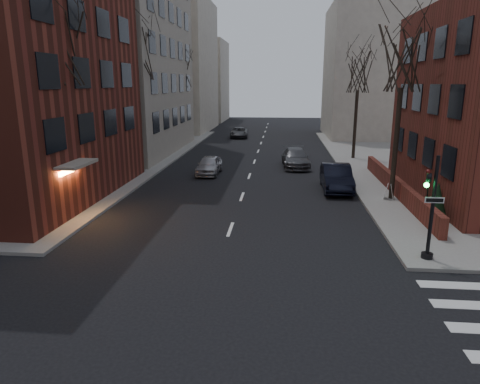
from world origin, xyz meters
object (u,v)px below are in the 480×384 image
Objects in this scene: tree_right_a at (404,58)px; car_lane_silver at (209,165)px; tree_left_a at (55,46)px; parked_sedan at (336,177)px; streetlamp_far at (190,105)px; tree_right_b at (359,72)px; sandwich_board at (389,191)px; car_lane_far at (239,132)px; car_lane_gray at (295,158)px; traffic_signal at (430,214)px; evergreen_shrub at (437,202)px; streetlamp_near at (129,120)px; tree_left_b at (136,53)px; tree_left_c at (179,70)px.

tree_right_a is 15.37m from car_lane_silver.
parked_sedan is (14.67, 6.26, -7.64)m from tree_left_a.
streetlamp_far reaches higher than parked_sedan.
tree_right_b reaches higher than sandwich_board.
tree_right_b is 20.31m from car_lane_far.
car_lane_silver is 7.44m from car_lane_gray.
car_lane_silver is (-11.88, -7.59, -6.90)m from tree_right_b.
tree_right_b is at bearing 33.39° from car_lane_silver.
parked_sedan is 3.65m from sandwich_board.
sandwich_board is (-0.18, -14.14, -6.99)m from tree_right_b.
tree_right_b reaches higher than traffic_signal.
parked_sedan is (14.07, -21.74, -3.41)m from streetlamp_far.
car_lane_far is (5.76, 32.97, -7.84)m from tree_left_a.
tree_left_a is 5.27× the size of evergreen_shrub.
streetlamp_far is at bearing 88.77° from tree_left_a.
traffic_signal is at bearing -63.94° from streetlamp_far.
tree_right_a is 7.44m from sandwich_board.
traffic_signal is at bearing -38.87° from streetlamp_near.
tree_right_b is (0.00, 14.00, -0.44)m from tree_right_a.
car_lane_far is (-10.97, 37.97, -1.28)m from traffic_signal.
tree_right_a is at bearing -13.24° from streetlamp_near.
tree_left_b reaches higher than car_lane_silver.
streetlamp_far is at bearing 149.53° from tree_right_b.
streetlamp_far reaches higher than sandwich_board.
tree_right_b reaches higher than car_lane_far.
tree_right_a is 1.55× the size of streetlamp_far.
evergreen_shrub reaches higher than car_lane_far.
tree_left_b reaches higher than tree_left_a.
car_lane_silver is at bearing -155.66° from car_lane_gray.
car_lane_far reaches higher than sandwich_board.
tree_right_b is (0.86, 23.01, 5.68)m from traffic_signal.
streetlamp_near is at bearing -90.00° from streetlamp_far.
streetlamp_near reaches higher than parked_sedan.
tree_left_b is 14.03m from tree_left_c.
traffic_signal reaches higher than car_lane_far.
tree_right_a reaches higher than streetlamp_near.
tree_left_a reaches higher than tree_right_a.
sandwich_board is (16.82, -24.14, -3.64)m from streetlamp_far.
parked_sedan is at bearing -104.00° from tree_right_b.
tree_left_c is 28.17m from tree_right_a.
tree_right_b is at bearing 104.61° from sandwich_board.
traffic_signal is 0.99× the size of car_lane_silver.
tree_left_b is 18.64m from tree_right_b.
car_lane_silver is at bearing -147.42° from tree_right_b.
traffic_signal is 0.44× the size of tree_right_b.
traffic_signal is 10.92m from tree_right_a.
tree_left_b is 23.27m from car_lane_far.
parked_sedan is 28.16m from car_lane_far.
tree_left_a reaches higher than car_lane_gray.
evergreen_shrub reaches higher than parked_sedan.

